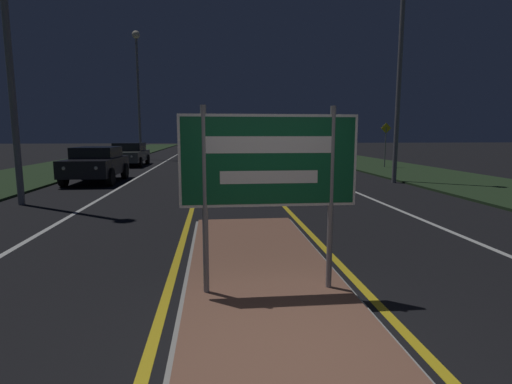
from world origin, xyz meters
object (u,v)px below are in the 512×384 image
at_px(car_receding_0, 296,166).
at_px(car_approaching_1, 129,154).
at_px(streetlight_left_far, 138,73).
at_px(car_approaching_0, 96,163).
at_px(highway_sign, 269,167).
at_px(car_receding_2, 296,149).
at_px(car_receding_1, 272,154).
at_px(streetlight_right_near, 401,34).
at_px(warning_sign, 386,141).

relative_size(car_receding_0, car_approaching_1, 0.93).
bearing_deg(streetlight_left_far, car_approaching_0, -86.81).
xyz_separation_m(highway_sign, car_approaching_0, (-5.52, 12.40, -0.84)).
distance_m(car_receding_2, car_approaching_0, 18.10).
xyz_separation_m(car_receding_1, car_receding_2, (3.22, 8.60, -0.05)).
height_order(streetlight_right_near, car_approaching_1, streetlight_right_near).
distance_m(streetlight_left_far, warning_sign, 18.94).
relative_size(highway_sign, car_approaching_0, 0.55).
bearing_deg(car_approaching_1, streetlight_right_near, -38.73).
bearing_deg(warning_sign, car_approaching_0, -160.71).
bearing_deg(car_approaching_0, highway_sign, -65.99).
xyz_separation_m(streetlight_left_far, warning_sign, (15.51, -9.69, -4.94)).
relative_size(car_receding_1, warning_sign, 1.68).
height_order(car_receding_0, car_approaching_1, car_approaching_1).
bearing_deg(streetlight_right_near, car_receding_2, 93.23).
height_order(highway_sign, car_approaching_0, highway_sign).
height_order(car_receding_1, car_approaching_0, car_receding_1).
bearing_deg(car_receding_0, car_approaching_1, 129.98).
bearing_deg(streetlight_left_far, highway_sign, -76.88).
bearing_deg(car_receding_1, car_receding_0, -90.10).
height_order(streetlight_right_near, car_receding_2, streetlight_right_near).
distance_m(streetlight_left_far, streetlight_right_near, 20.87).
bearing_deg(highway_sign, car_receding_0, 76.67).
height_order(car_receding_2, warning_sign, warning_sign).
height_order(streetlight_right_near, car_receding_0, streetlight_right_near).
xyz_separation_m(highway_sign, car_receding_2, (5.81, 26.51, -0.86)).
xyz_separation_m(streetlight_right_near, warning_sign, (2.47, 6.59, -4.26)).
bearing_deg(car_approaching_1, highway_sign, -74.20).
bearing_deg(car_approaching_0, car_approaching_1, 92.97).
xyz_separation_m(car_receding_2, car_approaching_1, (-11.79, -5.41, -0.02)).
xyz_separation_m(car_receding_2, car_approaching_0, (-11.33, -14.12, 0.01)).
height_order(highway_sign, streetlight_left_far, streetlight_left_far).
relative_size(car_receding_0, car_approaching_0, 1.01).
relative_size(car_approaching_0, car_approaching_1, 0.92).
xyz_separation_m(car_approaching_1, warning_sign, (15.13, -3.57, 0.85)).
distance_m(highway_sign, warning_sign, 19.79).
xyz_separation_m(car_receding_0, warning_sign, (6.58, 6.64, 0.87)).
bearing_deg(car_approaching_1, warning_sign, -13.27).
distance_m(car_receding_0, car_approaching_1, 13.32).
distance_m(highway_sign, car_approaching_0, 13.60).
relative_size(highway_sign, streetlight_right_near, 0.23).
bearing_deg(streetlight_right_near, car_receding_1, 120.43).
bearing_deg(car_receding_2, car_receding_1, -110.52).
xyz_separation_m(streetlight_right_near, car_receding_1, (-4.09, 6.97, -5.04)).
xyz_separation_m(highway_sign, car_receding_1, (2.60, 17.92, -0.80)).
xyz_separation_m(car_receding_0, car_approaching_0, (-8.10, 1.50, 0.05)).
bearing_deg(car_receding_2, car_receding_0, -101.69).
bearing_deg(car_approaching_0, car_receding_2, 51.24).
distance_m(streetlight_right_near, car_approaching_0, 13.31).
bearing_deg(car_receding_0, streetlight_left_far, 118.68).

